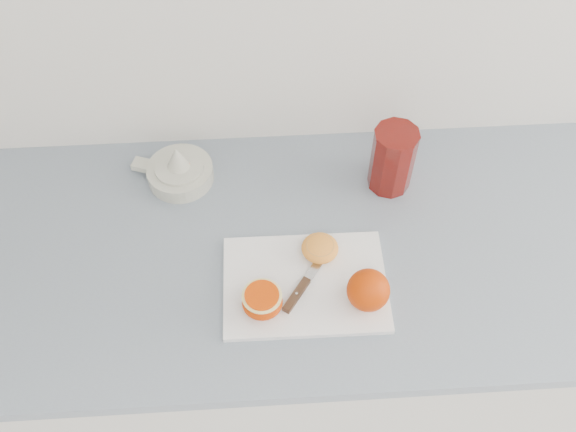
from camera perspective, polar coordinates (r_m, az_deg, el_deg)
The scene contains 8 objects.
counter at distance 1.68m, azimuth 0.31°, elevation -11.00°, with size 2.32×0.64×0.89m.
cutting_board at distance 1.24m, azimuth 1.53°, elevation -6.06°, with size 0.31×0.22×0.01m, color white.
whole_orange at distance 1.19m, azimuth 7.15°, elevation -6.56°, with size 0.08×0.08×0.08m.
half_orange at distance 1.19m, azimuth -2.31°, elevation -7.57°, with size 0.08×0.08×0.05m.
squeezed_shell at distance 1.26m, azimuth 2.85°, elevation -2.85°, with size 0.07×0.07×0.03m.
paring_knife at distance 1.22m, azimuth 1.16°, elevation -6.46°, with size 0.12×0.16×0.01m.
citrus_juicer at distance 1.40m, azimuth -9.65°, elevation 4.02°, with size 0.18×0.14×0.10m.
red_tumbler at distance 1.35m, azimuth 9.24°, elevation 4.85°, with size 0.09×0.09×0.15m.
Camera 1 is at (-0.23, 0.98, 1.96)m, focal length 40.00 mm.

